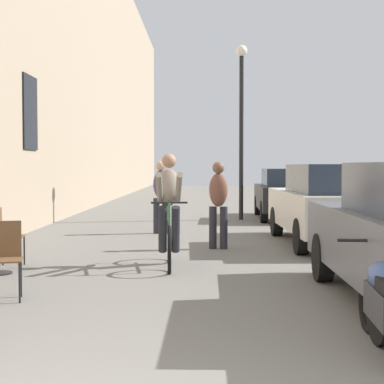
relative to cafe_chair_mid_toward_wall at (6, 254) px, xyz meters
The scene contains 9 objects.
building_facade_left 11.36m from the cafe_chair_mid_toward_wall, 101.20° to the left, with size 0.54×68.00×11.06m.
cafe_chair_mid_toward_wall is the anchor object (origin of this frame).
cafe_chair_far_toward_wall 2.38m from the cafe_chair_mid_toward_wall, 107.60° to the left, with size 0.42×0.42×0.89m.
cyclist_on_bicycle 2.97m from the cafe_chair_mid_toward_wall, 54.05° to the left, with size 0.52×1.76×1.74m.
pedestrian_near 5.04m from the cafe_chair_mid_toward_wall, 59.69° to the left, with size 0.36×0.28×1.60m.
pedestrian_mid 7.04m from the cafe_chair_mid_toward_wall, 79.28° to the left, with size 0.35×0.26×1.63m.
street_lamp 11.31m from the cafe_chair_mid_toward_wall, 72.35° to the left, with size 0.32×0.32×4.90m.
parked_car_second 6.84m from the cafe_chair_mid_toward_wall, 46.26° to the left, with size 1.94×4.41×1.55m.
parked_car_third 11.73m from the cafe_chair_mid_toward_wall, 66.43° to the left, with size 1.81×4.10×1.44m.
Camera 1 is at (0.77, -2.97, 1.53)m, focal length 57.91 mm.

